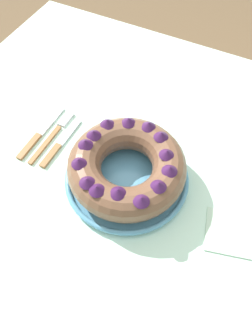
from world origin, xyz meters
TOP-DOWN VIEW (x-y plane):
  - ground_plane at (0.00, 0.00)m, footprint 8.00×8.00m
  - dining_table at (0.00, 0.00)m, footprint 1.14×1.13m
  - serving_dish at (0.03, -0.00)m, footprint 0.29×0.29m
  - bundt_cake at (0.03, -0.00)m, footprint 0.27×0.27m
  - fork at (-0.20, 0.05)m, footprint 0.02×0.18m
  - serving_knife at (-0.24, 0.02)m, footprint 0.02×0.19m
  - cake_knife at (-0.17, 0.01)m, footprint 0.02×0.17m
  - napkin at (0.31, -0.01)m, footprint 0.17×0.13m

SIDE VIEW (x-z plane):
  - ground_plane at x=0.00m, z-range 0.00..0.00m
  - dining_table at x=0.00m, z-range 0.29..1.07m
  - napkin at x=0.31m, z-range 0.78..0.78m
  - cake_knife at x=-0.17m, z-range 0.78..0.79m
  - fork at x=-0.20m, z-range 0.78..0.79m
  - serving_knife at x=-0.24m, z-range 0.78..0.79m
  - serving_dish at x=0.03m, z-range 0.78..0.80m
  - bundt_cake at x=0.03m, z-range 0.80..0.89m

